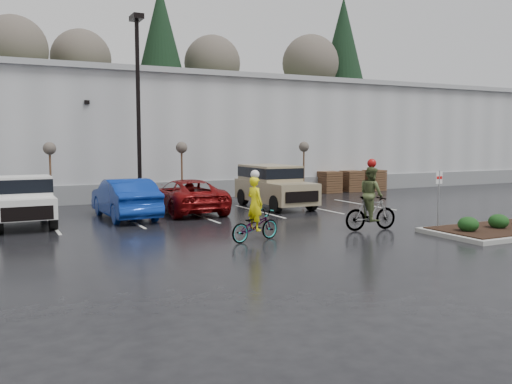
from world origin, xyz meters
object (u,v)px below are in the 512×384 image
cyclist_hivis (255,219)px  cyclist_olive (371,205)px  pallet_stack_c (374,180)px  car_blue (125,198)px  sapling_mid (182,151)px  suv_tan (275,186)px  lamppost (138,90)px  pickup_white (23,200)px  car_red (186,196)px  fire_lane_sign (439,193)px  pallet_stack_b (351,181)px  sapling_west (50,152)px  pallet_stack_a (329,182)px  sapling_east (304,150)px

cyclist_hivis → cyclist_olive: 4.74m
pallet_stack_c → car_blue: bearing=-163.0°
sapling_mid → suv_tan: sapling_mid is taller
cyclist_olive → lamppost: bearing=34.9°
pickup_white → pallet_stack_c: bearing=14.1°
pallet_stack_c → car_red: size_ratio=0.25×
lamppost → sapling_mid: lamppost is taller
fire_lane_sign → pickup_white: 15.73m
sapling_mid → pallet_stack_b: bearing=4.9°
lamppost → car_blue: (-1.52, -3.37, -4.84)m
suv_tan → cyclist_hivis: (-4.87, -7.54, -0.31)m
sapling_mid → sapling_west: bearing=180.0°
car_red → cyclist_hivis: cyclist_hivis is taller
sapling_mid → cyclist_hivis: (-1.43, -11.50, -2.01)m
cyclist_olive → pallet_stack_a: bearing=-22.2°
cyclist_hivis → cyclist_olive: size_ratio=0.89×
pallet_stack_a → cyclist_hivis: bearing=-132.5°
lamppost → cyclist_olive: 12.90m
pallet_stack_a → pallet_stack_c: (3.50, 0.00, 0.00)m
pallet_stack_c → sapling_mid: bearing=-175.8°
pallet_stack_c → pallet_stack_a: bearing=180.0°
car_blue → cyclist_hivis: cyclist_hivis is taller
lamppost → fire_lane_sign: 14.78m
car_blue → pallet_stack_c: bearing=-165.0°
fire_lane_sign → suv_tan: size_ratio=0.43×
pallet_stack_b → cyclist_olive: cyclist_olive is taller
pallet_stack_c → cyclist_olive: (-10.20, -12.50, 0.26)m
fire_lane_sign → suv_tan: fire_lane_sign is taller
car_blue → suv_tan: bearing=-178.9°
pickup_white → lamppost: bearing=31.8°
car_blue → cyclist_olive: (7.32, -7.13, 0.09)m
cyclist_olive → pallet_stack_c: bearing=-33.3°
car_blue → cyclist_hivis: 7.59m
pallet_stack_a → suv_tan: suv_tan is taller
sapling_mid → sapling_east: size_ratio=1.00×
sapling_mid → pickup_white: sapling_mid is taller
pallet_stack_c → cyclist_olive: bearing=-129.2°
sapling_east → cyclist_hivis: size_ratio=1.37×
sapling_east → pallet_stack_a: sapling_east is taller
sapling_east → fire_lane_sign: size_ratio=1.45×
sapling_mid → pallet_stack_a: bearing=5.7°
pallet_stack_b → suv_tan: suv_tan is taller
suv_tan → cyclist_hivis: bearing=-122.9°
pallet_stack_b → cyclist_hivis: bearing=-136.4°
pickup_white → cyclist_hivis: (6.56, -7.10, -0.26)m
sapling_east → fire_lane_sign: sapling_east is taller
lamppost → pallet_stack_c: lamppost is taller
fire_lane_sign → pickup_white: (-13.29, 8.40, -0.43)m
sapling_mid → fire_lane_sign: (5.30, -12.80, -1.32)m
sapling_mid → fire_lane_sign: bearing=-67.5°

